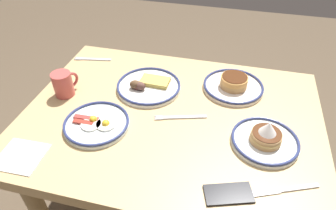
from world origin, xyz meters
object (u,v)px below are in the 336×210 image
plate_center_pancakes (265,139)px  fork_far (180,117)px  plate_far_companion (233,85)px  plate_near_main (148,86)px  plate_far_side (97,123)px  fork_near (93,59)px  cell_phone (229,194)px  coffee_mug (63,84)px  paper_napkin (21,156)px  butter_knife (286,190)px

plate_center_pancakes → fork_far: size_ratio=1.19×
plate_center_pancakes → plate_far_companion: size_ratio=0.91×
plate_near_main → plate_center_pancakes: plate_center_pancakes is taller
plate_far_side → fork_near: plate_far_side is taller
plate_far_companion → plate_far_side: 0.60m
plate_far_companion → fork_far: 0.30m
cell_phone → fork_near: 0.96m
plate_center_pancakes → coffee_mug: coffee_mug is taller
coffee_mug → fork_near: 0.29m
plate_far_side → cell_phone: (-0.51, 0.18, -0.01)m
paper_napkin → fork_near: 0.64m
plate_far_companion → coffee_mug: (0.69, 0.21, 0.03)m
plate_far_side → coffee_mug: (0.21, -0.15, 0.04)m
coffee_mug → fork_far: 0.51m
plate_far_side → fork_far: (-0.29, -0.12, -0.01)m
cell_phone → coffee_mug: bearing=-43.5°
butter_knife → plate_near_main: bearing=-35.6°
coffee_mug → plate_far_side: bearing=144.3°
cell_phone → paper_napkin: cell_phone is taller
plate_far_companion → cell_phone: plate_far_companion is taller
plate_far_companion → plate_far_side: (0.48, 0.36, -0.01)m
fork_far → butter_knife: 0.45m
fork_far → butter_knife: same height
cell_phone → fork_far: bearing=-73.3°
cell_phone → plate_center_pancakes: bearing=-131.9°
coffee_mug → cell_phone: 0.79m
paper_napkin → fork_near: (0.04, -0.64, 0.00)m
plate_near_main → plate_far_side: 0.30m
plate_center_pancakes → paper_napkin: size_ratio=1.58×
plate_far_side → plate_near_main: bearing=-113.4°
plate_center_pancakes → cell_phone: size_ratio=1.65×
plate_near_main → coffee_mug: size_ratio=2.51×
fork_far → plate_near_main: bearing=-41.2°
plate_near_main → paper_napkin: plate_near_main is taller
plate_far_side → cell_phone: size_ratio=1.71×
plate_far_side → paper_napkin: (0.19, 0.20, -0.01)m
plate_far_companion → plate_far_side: plate_far_companion is taller
plate_far_side → coffee_mug: coffee_mug is taller
cell_phone → fork_near: (0.73, -0.62, -0.00)m
fork_far → plate_far_companion: bearing=-127.2°
plate_near_main → butter_knife: (-0.56, 0.40, -0.01)m
plate_far_companion → fork_far: plate_far_companion is taller
plate_far_side → butter_knife: plate_far_side is taller
plate_far_companion → cell_phone: size_ratio=1.81×
plate_near_main → plate_center_pancakes: bearing=156.6°
paper_napkin → butter_knife: butter_knife is taller
plate_far_side → fork_far: size_ratio=1.23×
plate_far_companion → cell_phone: (-0.03, 0.54, -0.02)m
cell_phone → butter_knife: cell_phone is taller
plate_far_side → fork_near: (0.22, -0.44, -0.01)m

